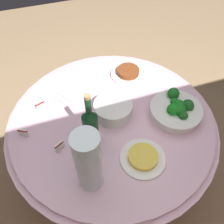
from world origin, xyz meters
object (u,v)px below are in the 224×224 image
(plate_stack, at_px, (113,109))
(serving_tongs, at_px, (64,100))
(broccoli_bowl, at_px, (176,110))
(label_placard_mid, at_px, (40,105))
(food_plate_stir_fry, at_px, (128,73))
(label_placard_front, at_px, (59,146))
(decorative_fruit_vase, at_px, (89,164))
(wine_bottle, at_px, (91,126))
(food_plate_fried_egg, at_px, (143,158))
(label_placard_rear, at_px, (23,132))

(plate_stack, bearing_deg, serving_tongs, -38.36)
(broccoli_bowl, distance_m, serving_tongs, 0.63)
(serving_tongs, xyz_separation_m, label_placard_mid, (0.13, 0.02, 0.03))
(food_plate_stir_fry, height_order, label_placard_front, label_placard_front)
(broccoli_bowl, distance_m, decorative_fruit_vase, 0.59)
(wine_bottle, height_order, label_placard_front, wine_bottle)
(label_placard_front, height_order, label_placard_mid, same)
(broccoli_bowl, height_order, decorative_fruit_vase, decorative_fruit_vase)
(broccoli_bowl, bearing_deg, serving_tongs, -29.08)
(food_plate_fried_egg, distance_m, label_placard_mid, 0.63)
(wine_bottle, bearing_deg, label_placard_mid, -55.40)
(serving_tongs, bearing_deg, food_plate_fried_egg, 119.02)
(serving_tongs, height_order, food_plate_stir_fry, food_plate_stir_fry)
(food_plate_fried_egg, bearing_deg, food_plate_stir_fry, -104.84)
(serving_tongs, bearing_deg, decorative_fruit_vase, 91.70)
(food_plate_stir_fry, bearing_deg, label_placard_front, 38.08)
(food_plate_fried_egg, bearing_deg, serving_tongs, -60.98)
(food_plate_fried_egg, height_order, label_placard_mid, label_placard_mid)
(broccoli_bowl, height_order, label_placard_front, broccoli_bowl)
(decorative_fruit_vase, xyz_separation_m, label_placard_front, (0.10, -0.20, -0.12))
(serving_tongs, bearing_deg, plate_stack, 141.64)
(serving_tongs, height_order, label_placard_front, label_placard_front)
(plate_stack, xyz_separation_m, serving_tongs, (0.24, -0.19, -0.04))
(wine_bottle, distance_m, food_plate_fried_egg, 0.29)
(label_placard_front, distance_m, label_placard_rear, 0.21)
(label_placard_rear, bearing_deg, label_placard_mid, -124.89)
(food_plate_stir_fry, height_order, label_placard_mid, label_placard_mid)
(plate_stack, distance_m, decorative_fruit_vase, 0.41)
(decorative_fruit_vase, bearing_deg, serving_tongs, -88.30)
(decorative_fruit_vase, bearing_deg, food_plate_fried_egg, -175.56)
(broccoli_bowl, relative_size, food_plate_fried_egg, 1.27)
(broccoli_bowl, distance_m, food_plate_stir_fry, 0.41)
(food_plate_stir_fry, distance_m, label_placard_rear, 0.73)
(decorative_fruit_vase, relative_size, serving_tongs, 2.17)
(decorative_fruit_vase, distance_m, food_plate_fried_egg, 0.30)
(serving_tongs, distance_m, label_placard_front, 0.33)
(plate_stack, distance_m, label_placard_rear, 0.48)
(wine_bottle, bearing_deg, broccoli_bowl, -178.10)
(broccoli_bowl, relative_size, plate_stack, 1.33)
(food_plate_stir_fry, bearing_deg, label_placard_rear, 21.43)
(label_placard_front, xyz_separation_m, label_placard_mid, (0.05, -0.30, 0.00))
(serving_tongs, bearing_deg, label_placard_front, 74.91)
(label_placard_front, bearing_deg, food_plate_fried_egg, 153.35)
(decorative_fruit_vase, xyz_separation_m, serving_tongs, (0.02, -0.52, -0.15))
(food_plate_stir_fry, xyz_separation_m, label_placard_mid, (0.57, 0.11, 0.01))
(plate_stack, bearing_deg, wine_bottle, 40.77)
(decorative_fruit_vase, height_order, label_placard_mid, decorative_fruit_vase)
(wine_bottle, height_order, serving_tongs, wine_bottle)
(food_plate_fried_egg, bearing_deg, broccoli_bowl, -145.35)
(wine_bottle, relative_size, label_placard_rear, 6.11)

